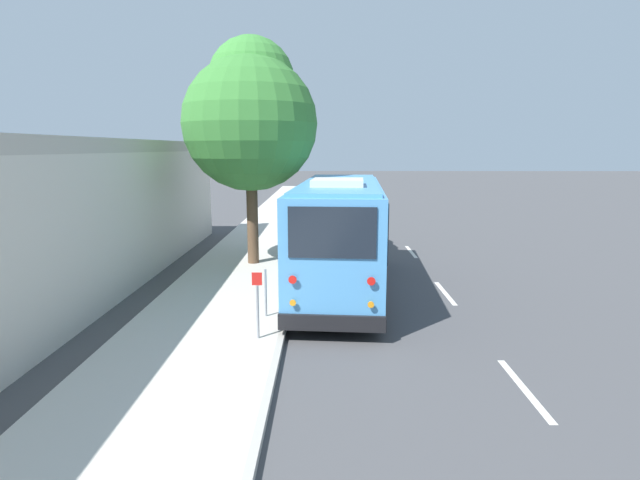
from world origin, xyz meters
The scene contains 14 objects.
ground_plane centered at (0.00, 0.00, 0.00)m, with size 160.00×160.00×0.00m, color #474749.
sidewalk_slab centered at (0.00, 3.41, 0.07)m, with size 80.00×3.66×0.15m, color beige.
curb_strip centered at (0.00, 1.51, 0.07)m, with size 80.00×0.14×0.15m, color #AAA69D.
shuttle_bus centered at (-0.09, 0.10, 1.85)m, with size 8.81×2.96×3.45m.
parked_sedan_silver centered at (10.70, 0.46, 0.59)m, with size 4.73×2.00×1.27m.
parked_sedan_black centered at (17.51, 0.56, 0.59)m, with size 4.69×1.93×1.27m.
parked_sedan_gray centered at (23.34, 0.55, 0.61)m, with size 4.24×1.92×1.32m.
street_tree centered at (3.02, 3.14, 5.40)m, with size 4.66×4.66×7.96m.
sign_post_near centered at (-4.42, 2.00, 0.91)m, with size 0.06×0.22×1.48m.
sign_post_far centered at (-2.97, 2.00, 0.75)m, with size 0.06×0.06×1.19m.
building_backdrop centered at (-1.01, 9.65, 2.07)m, with size 22.14×6.79×4.52m.
lane_stripe_behind centered at (-6.42, -3.05, 0.00)m, with size 2.40×0.14×0.01m, color silver.
lane_stripe_mid centered at (-0.42, -3.05, 0.00)m, with size 2.40×0.14×0.01m, color silver.
lane_stripe_ahead centered at (5.58, -3.05, 0.00)m, with size 2.40×0.14×0.01m, color silver.
Camera 1 is at (-14.77, 0.53, 4.25)m, focal length 28.00 mm.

